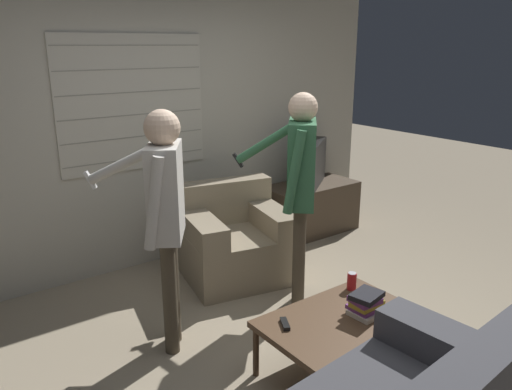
{
  "coord_description": "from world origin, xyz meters",
  "views": [
    {
      "loc": [
        -2.02,
        -2.24,
        2.05
      ],
      "look_at": [
        0.04,
        0.54,
        1.0
      ],
      "focal_mm": 35.0,
      "sensor_mm": 36.0,
      "label": 1
    }
  ],
  "objects_px": {
    "armchair_beige": "(234,241)",
    "tv": "(311,163)",
    "book_stack": "(366,304)",
    "coffee_table": "(341,323)",
    "soda_can": "(352,281)",
    "spare_remote": "(285,324)",
    "person_right_standing": "(300,175)",
    "person_left_standing": "(164,203)"
  },
  "relations": [
    {
      "from": "book_stack",
      "to": "coffee_table",
      "type": "bearing_deg",
      "value": 156.75
    },
    {
      "from": "person_left_standing",
      "to": "tv",
      "type": "bearing_deg",
      "value": -31.36
    },
    {
      "from": "coffee_table",
      "to": "spare_remote",
      "type": "height_order",
      "value": "spare_remote"
    },
    {
      "from": "spare_remote",
      "to": "soda_can",
      "type": "bearing_deg",
      "value": 34.69
    },
    {
      "from": "book_stack",
      "to": "spare_remote",
      "type": "xyz_separation_m",
      "value": [
        -0.5,
        0.21,
        -0.07
      ]
    },
    {
      "from": "tv",
      "to": "armchair_beige",
      "type": "bearing_deg",
      "value": -19.54
    },
    {
      "from": "coffee_table",
      "to": "book_stack",
      "type": "xyz_separation_m",
      "value": [
        0.15,
        -0.06,
        0.11
      ]
    },
    {
      "from": "soda_can",
      "to": "book_stack",
      "type": "bearing_deg",
      "value": -122.65
    },
    {
      "from": "armchair_beige",
      "to": "person_right_standing",
      "type": "relative_size",
      "value": 0.61
    },
    {
      "from": "armchair_beige",
      "to": "book_stack",
      "type": "xyz_separation_m",
      "value": [
        -0.1,
        -1.65,
        0.13
      ]
    },
    {
      "from": "coffee_table",
      "to": "book_stack",
      "type": "distance_m",
      "value": 0.2
    },
    {
      "from": "tv",
      "to": "person_right_standing",
      "type": "bearing_deg",
      "value": 6.94
    },
    {
      "from": "person_right_standing",
      "to": "tv",
      "type": "bearing_deg",
      "value": -3.55
    },
    {
      "from": "tv",
      "to": "spare_remote",
      "type": "xyz_separation_m",
      "value": [
        -1.91,
        -1.86,
        -0.4
      ]
    },
    {
      "from": "armchair_beige",
      "to": "coffee_table",
      "type": "relative_size",
      "value": 1.04
    },
    {
      "from": "coffee_table",
      "to": "tv",
      "type": "distance_m",
      "value": 2.58
    },
    {
      "from": "coffee_table",
      "to": "person_right_standing",
      "type": "height_order",
      "value": "person_right_standing"
    },
    {
      "from": "armchair_beige",
      "to": "tv",
      "type": "distance_m",
      "value": 1.45
    },
    {
      "from": "coffee_table",
      "to": "armchair_beige",
      "type": "bearing_deg",
      "value": 80.89
    },
    {
      "from": "book_stack",
      "to": "spare_remote",
      "type": "relative_size",
      "value": 1.76
    },
    {
      "from": "person_right_standing",
      "to": "soda_can",
      "type": "distance_m",
      "value": 0.87
    },
    {
      "from": "person_right_standing",
      "to": "spare_remote",
      "type": "height_order",
      "value": "person_right_standing"
    },
    {
      "from": "armchair_beige",
      "to": "book_stack",
      "type": "distance_m",
      "value": 1.65
    },
    {
      "from": "coffee_table",
      "to": "person_left_standing",
      "type": "height_order",
      "value": "person_left_standing"
    },
    {
      "from": "person_left_standing",
      "to": "spare_remote",
      "type": "height_order",
      "value": "person_left_standing"
    },
    {
      "from": "tv",
      "to": "coffee_table",
      "type": "bearing_deg",
      "value": 14.77
    },
    {
      "from": "coffee_table",
      "to": "person_right_standing",
      "type": "relative_size",
      "value": 0.59
    },
    {
      "from": "tv",
      "to": "person_left_standing",
      "type": "xyz_separation_m",
      "value": [
        -2.31,
        -1.09,
        0.27
      ]
    },
    {
      "from": "armchair_beige",
      "to": "spare_remote",
      "type": "relative_size",
      "value": 7.87
    },
    {
      "from": "spare_remote",
      "to": "armchair_beige",
      "type": "bearing_deg",
      "value": 94.84
    },
    {
      "from": "armchair_beige",
      "to": "soda_can",
      "type": "xyz_separation_m",
      "value": [
        0.09,
        -1.35,
        0.12
      ]
    },
    {
      "from": "tv",
      "to": "soda_can",
      "type": "xyz_separation_m",
      "value": [
        -1.23,
        -1.77,
        -0.35
      ]
    },
    {
      "from": "armchair_beige",
      "to": "coffee_table",
      "type": "xyz_separation_m",
      "value": [
        -0.25,
        -1.58,
        0.02
      ]
    },
    {
      "from": "coffee_table",
      "to": "spare_remote",
      "type": "relative_size",
      "value": 7.53
    },
    {
      "from": "armchair_beige",
      "to": "soda_can",
      "type": "relative_size",
      "value": 8.35
    },
    {
      "from": "tv",
      "to": "person_right_standing",
      "type": "xyz_separation_m",
      "value": [
        -1.22,
        -1.18,
        0.3
      ]
    },
    {
      "from": "tv",
      "to": "soda_can",
      "type": "relative_size",
      "value": 5.51
    },
    {
      "from": "armchair_beige",
      "to": "tv",
      "type": "height_order",
      "value": "tv"
    },
    {
      "from": "spare_remote",
      "to": "book_stack",
      "type": "bearing_deg",
      "value": 4.84
    },
    {
      "from": "tv",
      "to": "person_left_standing",
      "type": "relative_size",
      "value": 0.42
    },
    {
      "from": "tv",
      "to": "spare_remote",
      "type": "bearing_deg",
      "value": 7.03
    },
    {
      "from": "person_left_standing",
      "to": "soda_can",
      "type": "height_order",
      "value": "person_left_standing"
    }
  ]
}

